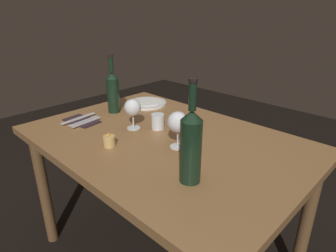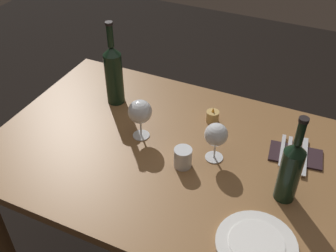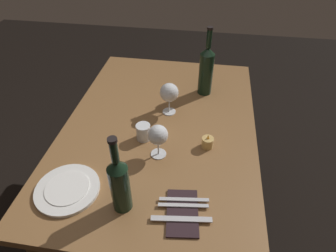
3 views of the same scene
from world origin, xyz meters
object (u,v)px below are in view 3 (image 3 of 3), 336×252
at_px(wine_bottle_second, 120,183).
at_px(water_tumbler, 143,133).
at_px(votive_candle, 207,143).
at_px(fork_inner, 183,205).
at_px(wine_bottle, 206,70).
at_px(dinner_plate, 67,189).
at_px(table_knife, 181,219).
at_px(fork_outer, 184,200).
at_px(folded_napkin, 182,212).
at_px(wine_glass_right, 158,136).
at_px(wine_glass_left, 169,93).

xyz_separation_m(wine_bottle_second, water_tumbler, (-0.36, -0.00, -0.09)).
height_order(votive_candle, fork_inner, votive_candle).
distance_m(wine_bottle, dinner_plate, 0.89).
xyz_separation_m(water_tumbler, fork_inner, (0.33, 0.22, -0.02)).
bearing_deg(table_knife, fork_outer, 180.00).
height_order(votive_candle, fork_outer, votive_candle).
distance_m(votive_candle, folded_napkin, 0.36).
distance_m(wine_bottle, water_tumbler, 0.50).
height_order(wine_glass_right, fork_inner, wine_glass_right).
relative_size(wine_bottle_second, table_knife, 1.55).
relative_size(wine_bottle, water_tumbler, 4.87).
xyz_separation_m(wine_bottle, dinner_plate, (0.75, -0.47, -0.13)).
bearing_deg(wine_glass_left, votive_candle, 42.54).
xyz_separation_m(water_tumbler, folded_napkin, (0.36, 0.22, -0.03)).
height_order(wine_glass_right, votive_candle, wine_glass_right).
xyz_separation_m(wine_glass_right, fork_outer, (0.22, 0.13, -0.10)).
bearing_deg(wine_bottle, wine_glass_right, -17.80).
bearing_deg(votive_candle, fork_inner, -11.83).
bearing_deg(wine_glass_right, votive_candle, 111.47).
xyz_separation_m(wine_bottle_second, votive_candle, (-0.35, 0.28, -0.10)).
height_order(folded_napkin, table_knife, table_knife).
xyz_separation_m(wine_glass_left, water_tumbler, (0.21, -0.08, -0.08)).
bearing_deg(wine_bottle_second, votive_candle, 141.24).
height_order(wine_glass_left, wine_glass_right, wine_glass_left).
height_order(wine_bottle_second, folded_napkin, wine_bottle_second).
bearing_deg(fork_outer, votive_candle, 167.21).
height_order(wine_glass_right, wine_bottle, wine_bottle).
relative_size(wine_bottle, table_knife, 1.74).
bearing_deg(fork_inner, dinner_plate, -90.81).
bearing_deg(wine_glass_left, water_tumbler, -21.60).
height_order(water_tumbler, fork_outer, water_tumbler).
xyz_separation_m(wine_glass_left, votive_candle, (0.22, 0.20, -0.09)).
height_order(wine_bottle_second, votive_candle, wine_bottle_second).
relative_size(wine_bottle_second, water_tumbler, 4.34).
height_order(dinner_plate, folded_napkin, dinner_plate).
height_order(wine_glass_left, table_knife, wine_glass_left).
distance_m(folded_napkin, fork_inner, 0.03).
bearing_deg(wine_bottle_second, fork_inner, 97.03).
height_order(dinner_plate, table_knife, dinner_plate).
height_order(wine_glass_left, dinner_plate, wine_glass_left).
xyz_separation_m(fork_outer, table_knife, (0.08, -0.00, 0.00)).
xyz_separation_m(wine_bottle, wine_bottle_second, (0.78, -0.24, -0.01)).
bearing_deg(water_tumbler, fork_outer, 35.27).
distance_m(wine_glass_left, wine_bottle, 0.27).
relative_size(wine_glass_right, fork_inner, 0.85).
xyz_separation_m(water_tumbler, fork_outer, (0.31, 0.22, -0.02)).
distance_m(water_tumbler, table_knife, 0.45).
relative_size(wine_bottle_second, votive_candle, 4.87).
bearing_deg(table_knife, folded_napkin, 180.00).
bearing_deg(folded_napkin, wine_glass_left, -166.71).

